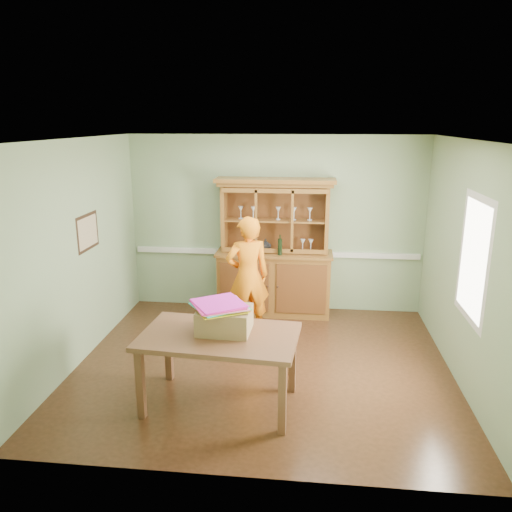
# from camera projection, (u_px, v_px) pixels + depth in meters

# --- Properties ---
(floor) EXTENTS (4.50, 4.50, 0.00)m
(floor) POSITION_uv_depth(u_px,v_px,m) (263.00, 365.00, 6.12)
(floor) COLOR #4D2C18
(floor) RESTS_ON ground
(ceiling) EXTENTS (4.50, 4.50, 0.00)m
(ceiling) POSITION_uv_depth(u_px,v_px,m) (264.00, 139.00, 5.40)
(ceiling) COLOR white
(ceiling) RESTS_ON wall_back
(wall_back) EXTENTS (4.50, 0.00, 4.50)m
(wall_back) POSITION_uv_depth(u_px,v_px,m) (275.00, 224.00, 7.68)
(wall_back) COLOR #87A37A
(wall_back) RESTS_ON floor
(wall_left) EXTENTS (0.00, 4.00, 4.00)m
(wall_left) POSITION_uv_depth(u_px,v_px,m) (77.00, 254.00, 5.99)
(wall_left) COLOR #87A37A
(wall_left) RESTS_ON floor
(wall_right) EXTENTS (0.00, 4.00, 4.00)m
(wall_right) POSITION_uv_depth(u_px,v_px,m) (465.00, 265.00, 5.52)
(wall_right) COLOR #87A37A
(wall_right) RESTS_ON floor
(wall_front) EXTENTS (4.50, 0.00, 4.50)m
(wall_front) POSITION_uv_depth(u_px,v_px,m) (239.00, 329.00, 3.84)
(wall_front) COLOR #87A37A
(wall_front) RESTS_ON floor
(chair_rail) EXTENTS (4.41, 0.05, 0.08)m
(chair_rail) POSITION_uv_depth(u_px,v_px,m) (275.00, 253.00, 7.77)
(chair_rail) COLOR silver
(chair_rail) RESTS_ON wall_back
(framed_map) EXTENTS (0.03, 0.60, 0.46)m
(framed_map) POSITION_uv_depth(u_px,v_px,m) (88.00, 232.00, 6.23)
(framed_map) COLOR black
(framed_map) RESTS_ON wall_left
(window_panel) EXTENTS (0.03, 0.96, 1.36)m
(window_panel) POSITION_uv_depth(u_px,v_px,m) (473.00, 259.00, 5.20)
(window_panel) COLOR silver
(window_panel) RESTS_ON wall_right
(china_hutch) EXTENTS (1.77, 0.58, 2.08)m
(china_hutch) POSITION_uv_depth(u_px,v_px,m) (274.00, 267.00, 7.61)
(china_hutch) COLOR brown
(china_hutch) RESTS_ON floor
(dining_table) EXTENTS (1.66, 1.08, 0.79)m
(dining_table) POSITION_uv_depth(u_px,v_px,m) (219.00, 343.00, 5.10)
(dining_table) COLOR brown
(dining_table) RESTS_ON floor
(cardboard_box) EXTENTS (0.55, 0.45, 0.25)m
(cardboard_box) POSITION_uv_depth(u_px,v_px,m) (225.00, 320.00, 5.12)
(cardboard_box) COLOR olive
(cardboard_box) RESTS_ON dining_table
(kite_stack) EXTENTS (0.64, 0.64, 0.06)m
(kite_stack) POSITION_uv_depth(u_px,v_px,m) (220.00, 306.00, 5.07)
(kite_stack) COLOR #C85F1E
(kite_stack) RESTS_ON cardboard_box
(person) EXTENTS (0.71, 0.59, 1.67)m
(person) POSITION_uv_depth(u_px,v_px,m) (248.00, 276.00, 6.81)
(person) COLOR orange
(person) RESTS_ON floor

